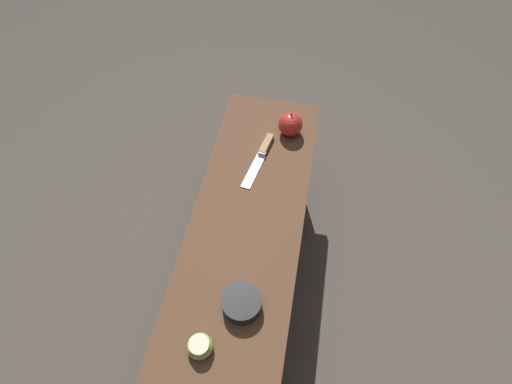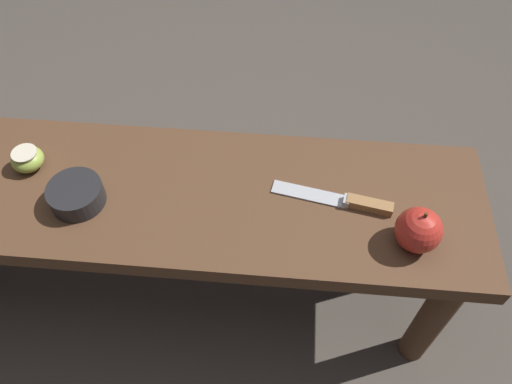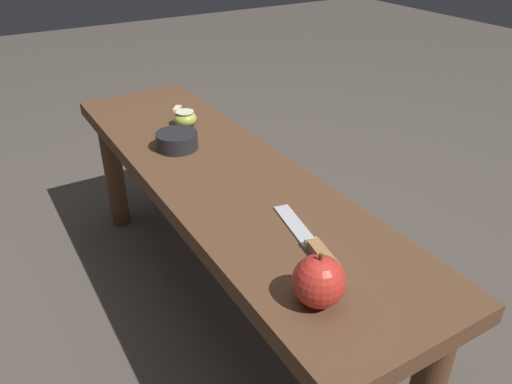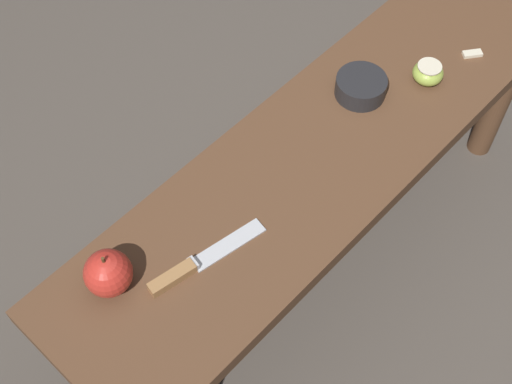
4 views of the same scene
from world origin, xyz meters
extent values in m
plane|color=#4C443D|center=(0.00, 0.00, 0.00)|extent=(8.00, 8.00, 0.00)
cube|color=brown|center=(0.00, 0.00, 0.43)|extent=(1.31, 0.35, 0.04)
cylinder|color=brown|center=(-0.60, -0.12, 0.21)|extent=(0.06, 0.06, 0.41)
cylinder|color=brown|center=(-0.60, 0.12, 0.21)|extent=(0.06, 0.06, 0.41)
cube|color=#B7BABF|center=(-0.29, -0.02, 0.45)|extent=(0.15, 0.06, 0.00)
cube|color=#B7BABF|center=(-0.37, 0.00, 0.46)|extent=(0.02, 0.03, 0.02)
cube|color=#9E7042|center=(-0.41, 0.01, 0.46)|extent=(0.09, 0.04, 0.02)
sphere|color=red|center=(-0.49, 0.08, 0.50)|extent=(0.09, 0.09, 0.09)
cylinder|color=#4C3319|center=(-0.49, 0.08, 0.54)|extent=(0.01, 0.01, 0.02)
ellipsoid|color=#9EB747|center=(0.30, -0.04, 0.47)|extent=(0.07, 0.07, 0.04)
cylinder|color=beige|center=(0.30, -0.04, 0.49)|extent=(0.05, 0.05, 0.00)
cylinder|color=#232326|center=(0.17, 0.04, 0.47)|extent=(0.11, 0.11, 0.04)
camera|label=1|loc=(0.52, 0.15, 1.52)|focal=28.00mm
camera|label=2|loc=(-0.24, 0.60, 1.27)|focal=35.00mm
camera|label=3|loc=(-0.96, 0.48, 1.01)|focal=35.00mm
camera|label=4|loc=(-0.73, -0.50, 1.60)|focal=50.00mm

